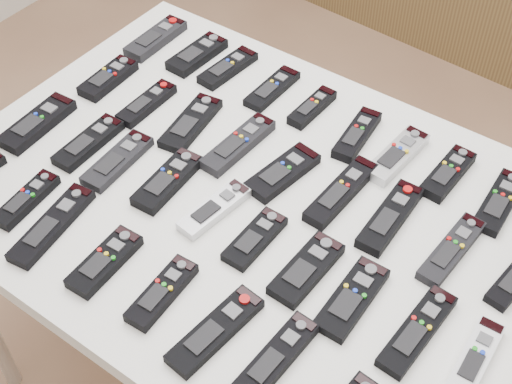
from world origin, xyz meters
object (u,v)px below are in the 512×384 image
Objects in this scene: remote_22 at (168,181)px; remote_30 at (26,200)px; remote_2 at (228,68)px; remote_4 at (312,107)px; remote_11 at (147,103)px; remote_15 at (341,192)px; remote_35 at (276,358)px; remote_16 at (390,217)px; remote_21 at (118,161)px; remote_10 at (108,78)px; remote_31 at (52,225)px; remote_8 at (499,202)px; remote_17 at (451,250)px; remote_6 at (397,156)px; remote_25 at (306,269)px; remote_32 at (105,262)px; remote_5 at (357,135)px; remote_34 at (216,330)px; table at (256,218)px; remote_28 at (475,358)px; remote_3 at (272,89)px; remote_23 at (214,209)px; remote_26 at (352,299)px; remote_13 at (238,144)px; remote_12 at (191,123)px; remote_33 at (162,292)px; remote_24 at (255,239)px; remote_0 at (156,38)px; remote_7 at (448,174)px; remote_1 at (197,54)px; remote_20 at (89,142)px; remote_19 at (37,123)px; remote_14 at (283,172)px.

remote_22 is 0.28m from remote_30.
remote_30 is (-0.06, -0.57, 0.00)m from remote_2.
remote_4 is 0.37m from remote_11.
remote_15 is 0.40m from remote_35.
remote_21 is (-0.54, -0.19, -0.00)m from remote_16.
remote_4 is 0.48m from remote_10.
remote_10 is at bearing 111.94° from remote_31.
remote_17 is at bearing -100.89° from remote_8.
remote_25 is at bearing -84.59° from remote_6.
remote_32 is (0.24, -0.38, 0.00)m from remote_11.
remote_2 is 1.00× the size of remote_5.
remote_34 is (0.18, -0.58, 0.00)m from remote_4.
remote_30 is (0.00, -0.36, 0.00)m from remote_11.
remote_28 is at bearing -9.70° from table.
remote_10 is at bearing -148.74° from remote_3.
remote_23 and remote_26 have the same top height.
remote_13 is 0.42m from remote_31.
remote_12 is 0.26m from remote_23.
remote_3 is 1.03× the size of remote_33.
remote_16 is 0.21m from remote_25.
remote_6 and remote_22 have the same top height.
remote_24 is (0.11, -0.01, -0.00)m from remote_23.
remote_3 is 0.39m from remote_10.
remote_8 is at bearing 4.80° from remote_6.
remote_26 is at bearing 57.05° from remote_34.
remote_22 reaches higher than remote_24.
remote_0 is at bearing 166.49° from remote_15.
remote_8 is 0.68m from remote_33.
remote_4 is at bearing 164.87° from remote_5.
remote_34 is (-0.16, -0.57, -0.00)m from remote_7.
remote_25 is at bearing -31.72° from remote_1.
table is 0.43m from remote_2.
remote_12 is 0.22m from remote_20.
remote_11 is at bearing -163.00° from remote_5.
remote_19 is (0.00, -0.39, 0.00)m from remote_0.
remote_0 is 0.99× the size of remote_12.
remote_1 is 0.88× the size of remote_19.
remote_11 is (0.13, -0.02, -0.00)m from remote_10.
remote_22 is 0.90× the size of remote_34.
remote_28 is (0.87, -0.17, -0.00)m from remote_11.
remote_32 is at bearing -138.02° from remote_17.
remote_6 is at bearing 42.94° from remote_31.
remote_0 is 0.44m from remote_13.
remote_14 is (-0.07, -0.19, -0.00)m from remote_5.
remote_3 is at bearing 60.90° from remote_12.
remote_30 is (-0.87, -0.19, 0.00)m from remote_28.
remote_22 and remote_32 have the same top height.
remote_0 is 1.02× the size of remote_6.
remote_17 and remote_30 have the same top height.
remote_16 and remote_19 have the same top height.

